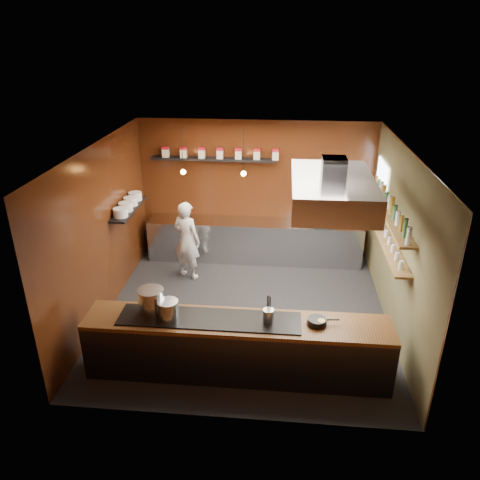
# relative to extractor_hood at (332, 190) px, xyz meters

# --- Properties ---
(floor) EXTENTS (5.00, 5.00, 0.00)m
(floor) POSITION_rel_extractor_hood_xyz_m (-1.30, 0.40, -2.51)
(floor) COLOR black
(floor) RESTS_ON ground
(back_wall) EXTENTS (5.00, 0.00, 5.00)m
(back_wall) POSITION_rel_extractor_hood_xyz_m (-1.30, 2.90, -1.01)
(back_wall) COLOR #3C1C0A
(back_wall) RESTS_ON ground
(left_wall) EXTENTS (0.00, 5.00, 5.00)m
(left_wall) POSITION_rel_extractor_hood_xyz_m (-3.80, 0.40, -1.01)
(left_wall) COLOR #3C1C0A
(left_wall) RESTS_ON ground
(right_wall) EXTENTS (0.00, 5.00, 5.00)m
(right_wall) POSITION_rel_extractor_hood_xyz_m (1.20, 0.40, -1.01)
(right_wall) COLOR brown
(right_wall) RESTS_ON ground
(ceiling) EXTENTS (5.00, 5.00, 0.00)m
(ceiling) POSITION_rel_extractor_hood_xyz_m (-1.30, 0.40, 0.49)
(ceiling) COLOR silver
(ceiling) RESTS_ON back_wall
(window_pane) EXTENTS (0.00, 1.00, 1.00)m
(window_pane) POSITION_rel_extractor_hood_xyz_m (1.15, 2.10, -0.61)
(window_pane) COLOR white
(window_pane) RESTS_ON right_wall
(prep_counter) EXTENTS (4.60, 0.65, 0.90)m
(prep_counter) POSITION_rel_extractor_hood_xyz_m (-1.30, 2.57, -2.06)
(prep_counter) COLOR silver
(prep_counter) RESTS_ON floor
(pass_counter) EXTENTS (4.40, 0.72, 0.94)m
(pass_counter) POSITION_rel_extractor_hood_xyz_m (-1.30, -1.20, -2.04)
(pass_counter) COLOR #38383D
(pass_counter) RESTS_ON floor
(tin_shelf) EXTENTS (2.60, 0.26, 0.04)m
(tin_shelf) POSITION_rel_extractor_hood_xyz_m (-2.20, 2.76, -0.31)
(tin_shelf) COLOR black
(tin_shelf) RESTS_ON back_wall
(plate_shelf) EXTENTS (0.30, 1.40, 0.04)m
(plate_shelf) POSITION_rel_extractor_hood_xyz_m (-3.64, 1.40, -0.96)
(plate_shelf) COLOR black
(plate_shelf) RESTS_ON left_wall
(bottle_shelf_upper) EXTENTS (0.26, 2.80, 0.04)m
(bottle_shelf_upper) POSITION_rel_extractor_hood_xyz_m (1.04, 0.70, -0.59)
(bottle_shelf_upper) COLOR brown
(bottle_shelf_upper) RESTS_ON right_wall
(bottle_shelf_lower) EXTENTS (0.26, 2.80, 0.04)m
(bottle_shelf_lower) POSITION_rel_extractor_hood_xyz_m (1.04, 0.70, -1.06)
(bottle_shelf_lower) COLOR brown
(bottle_shelf_lower) RESTS_ON right_wall
(extractor_hood) EXTENTS (1.20, 2.00, 0.72)m
(extractor_hood) POSITION_rel_extractor_hood_xyz_m (0.00, 0.00, 0.00)
(extractor_hood) COLOR #38383D
(extractor_hood) RESTS_ON ceiling
(pendant_left) EXTENTS (0.10, 0.10, 0.95)m
(pendant_left) POSITION_rel_extractor_hood_xyz_m (-2.70, 2.10, -0.35)
(pendant_left) COLOR black
(pendant_left) RESTS_ON ceiling
(pendant_right) EXTENTS (0.10, 0.10, 0.95)m
(pendant_right) POSITION_rel_extractor_hood_xyz_m (-1.50, 2.10, -0.35)
(pendant_right) COLOR black
(pendant_right) RESTS_ON ceiling
(storage_tins) EXTENTS (2.43, 0.13, 0.22)m
(storage_tins) POSITION_rel_extractor_hood_xyz_m (-2.05, 2.76, -0.17)
(storage_tins) COLOR beige
(storage_tins) RESTS_ON tin_shelf
(plate_stacks) EXTENTS (0.26, 1.16, 0.16)m
(plate_stacks) POSITION_rel_extractor_hood_xyz_m (-3.64, 1.40, -0.86)
(plate_stacks) COLOR white
(plate_stacks) RESTS_ON plate_shelf
(bottles) EXTENTS (0.06, 2.66, 0.24)m
(bottles) POSITION_rel_extractor_hood_xyz_m (1.04, 0.70, -0.45)
(bottles) COLOR silver
(bottles) RESTS_ON bottle_shelf_upper
(wine_glasses) EXTENTS (0.07, 2.37, 0.13)m
(wine_glasses) POSITION_rel_extractor_hood_xyz_m (1.04, 0.70, -0.97)
(wine_glasses) COLOR silver
(wine_glasses) RESTS_ON bottle_shelf_lower
(stockpot_large) EXTENTS (0.40, 0.40, 0.37)m
(stockpot_large) POSITION_rel_extractor_hood_xyz_m (-2.55, -1.11, -1.38)
(stockpot_large) COLOR silver
(stockpot_large) RESTS_ON pass_counter
(stockpot_small) EXTENTS (0.35, 0.35, 0.28)m
(stockpot_small) POSITION_rel_extractor_hood_xyz_m (-2.27, -1.25, -1.42)
(stockpot_small) COLOR #B5B8BD
(stockpot_small) RESTS_ON pass_counter
(utensil_crock) EXTENTS (0.19, 0.19, 0.20)m
(utensil_crock) POSITION_rel_extractor_hood_xyz_m (-0.86, -1.21, -1.46)
(utensil_crock) COLOR silver
(utensil_crock) RESTS_ON pass_counter
(frying_pan) EXTENTS (0.45, 0.28, 0.07)m
(frying_pan) POSITION_rel_extractor_hood_xyz_m (-0.18, -1.18, -1.53)
(frying_pan) COLOR black
(frying_pan) RESTS_ON pass_counter
(butter_jar) EXTENTS (0.14, 0.14, 0.09)m
(butter_jar) POSITION_rel_extractor_hood_xyz_m (-0.12, -1.21, -1.54)
(butter_jar) COLOR gold
(butter_jar) RESTS_ON pass_counter
(espresso_machine) EXTENTS (0.40, 0.38, 0.39)m
(espresso_machine) POSITION_rel_extractor_hood_xyz_m (0.15, 2.65, -1.41)
(espresso_machine) COLOR black
(espresso_machine) RESTS_ON prep_counter
(chef) EXTENTS (0.70, 0.59, 1.63)m
(chef) POSITION_rel_extractor_hood_xyz_m (-2.60, 1.66, -1.69)
(chef) COLOR white
(chef) RESTS_ON floor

